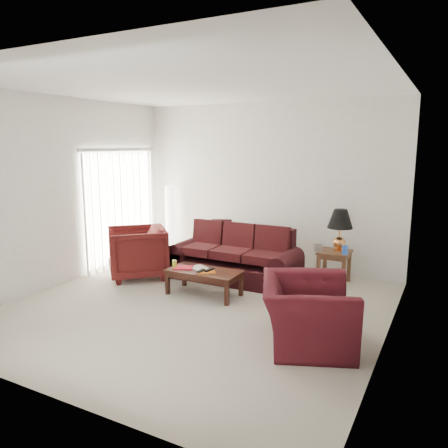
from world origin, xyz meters
name	(u,v)px	position (x,y,z in m)	size (l,w,h in m)	color
floor	(196,307)	(0.00, 0.00, 0.00)	(5.00, 5.00, 0.00)	beige
blinds	(121,208)	(-2.42, 1.30, 1.08)	(0.10, 2.00, 2.16)	silver
sofa	(234,254)	(-0.09, 1.37, 0.44)	(2.17, 0.93, 0.89)	black
throw_pillow	(221,229)	(-0.72, 2.10, 0.68)	(0.38, 0.11, 0.38)	black
end_table	(334,267)	(1.43, 2.00, 0.27)	(0.50, 0.50, 0.54)	brown
table_lamp	(340,230)	(1.49, 2.04, 0.88)	(0.41, 0.41, 0.68)	#E29046
clock	(318,247)	(1.19, 1.87, 0.61)	(0.13, 0.05, 0.13)	#B4B5B8
blue_canister	(345,250)	(1.62, 1.86, 0.61)	(0.09, 0.09, 0.14)	blue
picture_frame	(331,242)	(1.31, 2.23, 0.63)	(0.14, 0.02, 0.18)	silver
floor_lamp	(171,221)	(-1.94, 2.20, 0.73)	(0.24, 0.24, 1.46)	white
armchair_left	(137,252)	(-1.62, 0.75, 0.44)	(0.93, 0.96, 0.87)	#43100F
armchair_right	(307,313)	(1.72, -0.38, 0.37)	(1.14, 1.00, 0.74)	#410F16
coffee_table	(204,283)	(-0.15, 0.49, 0.19)	(1.11, 0.55, 0.39)	black
magazine_red	(184,268)	(-0.49, 0.45, 0.40)	(0.29, 0.22, 0.02)	red
magazine_white	(199,268)	(-0.27, 0.55, 0.40)	(0.29, 0.22, 0.02)	silver
magazine_orange	(207,272)	(-0.06, 0.41, 0.40)	(0.25, 0.19, 0.01)	#C96317
remote_a	(201,271)	(-0.13, 0.38, 0.42)	(0.05, 0.17, 0.02)	black
remote_b	(209,270)	(-0.05, 0.47, 0.42)	(0.05, 0.19, 0.02)	black
yellow_glass	(175,264)	(-0.62, 0.40, 0.45)	(0.07, 0.07, 0.12)	#C9D52F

